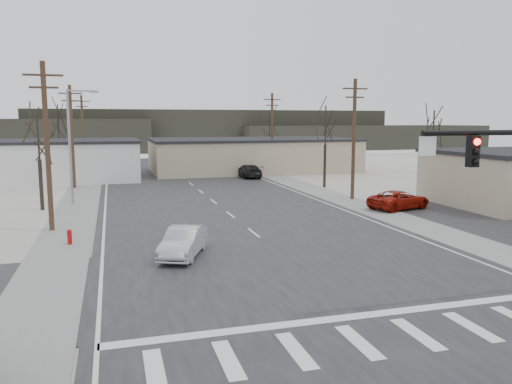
{
  "coord_description": "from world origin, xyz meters",
  "views": [
    {
      "loc": [
        -7.87,
        -19.67,
        6.57
      ],
      "look_at": [
        -0.12,
        7.08,
        2.6
      ],
      "focal_mm": 35.0,
      "sensor_mm": 36.0,
      "label": 1
    }
  ],
  "objects_px": {
    "sedan_crossing": "(183,242)",
    "car_parked_red": "(399,200)",
    "car_far_b": "(130,161)",
    "fire_hydrant": "(70,237)",
    "car_far_a": "(248,171)"
  },
  "relations": [
    {
      "from": "car_parked_red",
      "to": "car_far_b",
      "type": "bearing_deg",
      "value": 6.6
    },
    {
      "from": "sedan_crossing",
      "to": "car_parked_red",
      "type": "distance_m",
      "value": 19.42
    },
    {
      "from": "sedan_crossing",
      "to": "car_far_b",
      "type": "bearing_deg",
      "value": 113.25
    },
    {
      "from": "car_far_b",
      "to": "fire_hydrant",
      "type": "bearing_deg",
      "value": -73.02
    },
    {
      "from": "car_far_a",
      "to": "car_far_b",
      "type": "xyz_separation_m",
      "value": [
        -12.73,
        18.66,
        -0.04
      ]
    },
    {
      "from": "car_far_b",
      "to": "car_parked_red",
      "type": "bearing_deg",
      "value": -43.95
    },
    {
      "from": "fire_hydrant",
      "to": "car_far_b",
      "type": "xyz_separation_m",
      "value": [
        4.84,
        46.83,
        0.31
      ]
    },
    {
      "from": "fire_hydrant",
      "to": "car_far_a",
      "type": "relative_size",
      "value": 0.17
    },
    {
      "from": "fire_hydrant",
      "to": "car_parked_red",
      "type": "bearing_deg",
      "value": 11.65
    },
    {
      "from": "car_far_a",
      "to": "car_parked_red",
      "type": "height_order",
      "value": "car_far_a"
    },
    {
      "from": "sedan_crossing",
      "to": "car_far_a",
      "type": "xyz_separation_m",
      "value": [
        12.06,
        32.17,
        0.05
      ]
    },
    {
      "from": "fire_hydrant",
      "to": "sedan_crossing",
      "type": "distance_m",
      "value": 6.82
    },
    {
      "from": "fire_hydrant",
      "to": "car_far_a",
      "type": "distance_m",
      "value": 33.2
    },
    {
      "from": "sedan_crossing",
      "to": "car_far_a",
      "type": "distance_m",
      "value": 34.36
    },
    {
      "from": "car_far_b",
      "to": "car_far_a",
      "type": "bearing_deg",
      "value": -32.82
    }
  ]
}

